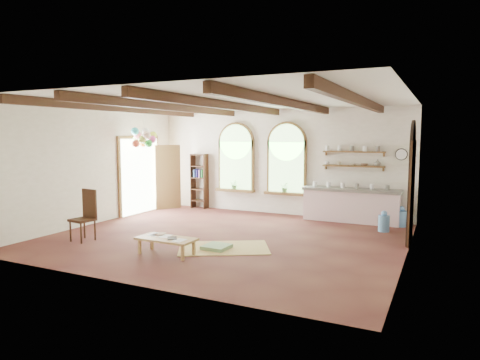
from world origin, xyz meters
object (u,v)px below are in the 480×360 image
Objects in this scene: side_chair at (84,226)px; balloon_cluster at (143,138)px; kitchen_counter at (351,205)px; coffee_table at (166,240)px.

side_chair is 1.03× the size of balloon_cluster.
kitchen_counter is 2.34× the size of balloon_cluster.
kitchen_counter is at bearing 18.02° from balloon_cluster.
balloon_cluster reaches higher than coffee_table.
kitchen_counter is 7.04m from side_chair.
kitchen_counter is 2.18× the size of coffee_table.
kitchen_counter is at bearing 61.63° from coffee_table.
side_chair is (-5.10, -4.86, -0.14)m from kitchen_counter.
side_chair is (-2.40, 0.14, 0.03)m from coffee_table.
side_chair reaches higher than kitchen_counter.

